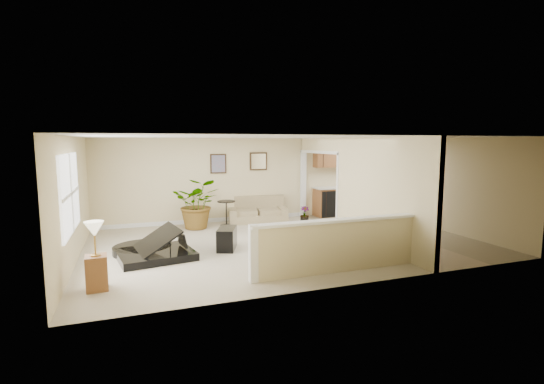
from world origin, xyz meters
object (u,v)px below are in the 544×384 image
object	(u,v)px
piano	(153,229)
lamp_stand	(96,261)
small_plant	(304,215)
loveseat	(257,209)
piano_bench	(227,239)
palm_plant	(198,204)
accent_table	(226,210)

from	to	relation	value
piano	lamp_stand	xyz separation A→B (m)	(-0.97, -1.65, -0.10)
piano	small_plant	bearing A→B (deg)	16.67
loveseat	small_plant	distance (m)	1.45
small_plant	lamp_stand	xyz separation A→B (m)	(-5.44, -3.84, 0.28)
piano_bench	palm_plant	xyz separation A→B (m)	(-0.25, 2.37, 0.45)
palm_plant	lamp_stand	world-z (taller)	palm_plant
accent_table	small_plant	world-z (taller)	accent_table
loveseat	lamp_stand	xyz separation A→B (m)	(-4.14, -4.45, 0.11)
accent_table	lamp_stand	xyz separation A→B (m)	(-3.10, -4.06, 0.01)
small_plant	lamp_stand	world-z (taller)	lamp_stand
piano	loveseat	world-z (taller)	piano
piano_bench	palm_plant	world-z (taller)	palm_plant
piano_bench	lamp_stand	distance (m)	3.07
accent_table	loveseat	bearing A→B (deg)	20.40
lamp_stand	piano_bench	bearing A→B (deg)	33.34
loveseat	small_plant	xyz separation A→B (m)	(1.30, -0.61, -0.17)
piano_bench	accent_table	size ratio (longest dim) A/B	0.99
piano_bench	loveseat	size ratio (longest dim) A/B	0.38
piano	small_plant	size ratio (longest dim) A/B	4.03
palm_plant	loveseat	bearing A→B (deg)	12.32
piano_bench	palm_plant	size ratio (longest dim) A/B	0.47
palm_plant	small_plant	size ratio (longest dim) A/B	3.27
loveseat	piano	bearing A→B (deg)	-127.11
accent_table	small_plant	bearing A→B (deg)	-5.38
small_plant	accent_table	bearing A→B (deg)	174.62
piano	loveseat	size ratio (longest dim) A/B	1.01
accent_table	palm_plant	world-z (taller)	palm_plant
lamp_stand	small_plant	bearing A→B (deg)	35.22
piano	piano_bench	distance (m)	1.62
piano	small_plant	xyz separation A→B (m)	(4.48, 2.19, -0.38)
small_plant	piano	bearing A→B (deg)	-153.93
loveseat	lamp_stand	distance (m)	6.08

